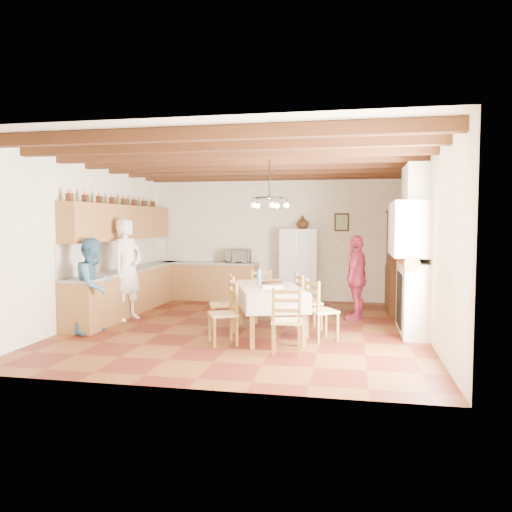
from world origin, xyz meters
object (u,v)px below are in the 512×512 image
Objects in this scene: chair_left_far at (222,303)px; person_man at (127,269)px; chair_right_far at (309,301)px; person_woman_blue at (94,286)px; refrigerator at (298,265)px; dining_table at (269,291)px; chair_left_near at (223,313)px; chair_end_near at (287,320)px; microwave at (238,256)px; chair_right_near at (322,310)px; chair_end_far at (263,296)px; hutch at (399,261)px; person_woman_red at (357,278)px.

chair_left_far is 0.50× the size of person_man.
person_woman_blue is at bearing 82.09° from chair_right_far.
refrigerator is 1.06× the size of person_woman_blue.
chair_left_near is (-0.59, -0.71, -0.25)m from dining_table.
microwave reaches higher than chair_end_near.
chair_right_near is 1.00× the size of chair_end_far.
person_woman_blue is at bearing -165.91° from person_man.
person_woman_blue is at bearing -172.72° from dining_table.
hutch is 2.19× the size of chair_right_far.
person_man is at bearing -151.04° from chair_left_near.
chair_left_far is 2.18m from person_man.
chair_left_far is at bearing -67.86° from person_woman_blue.
person_man is 1.21× the size of person_woman_blue.
person_woman_blue reaches higher than chair_end_far.
refrigerator is 4.67m from chair_end_near.
person_woman_blue is at bearing 59.81° from chair_right_near.
chair_end_far is 3.03m from person_woman_blue.
dining_table is 2.16× the size of chair_left_far.
microwave is (-0.72, 4.14, 0.58)m from chair_left_near.
dining_table is at bearing -132.98° from hutch.
person_woman_red is at bearing -50.85° from chair_right_near.
chair_right_near is 1.00m from chair_end_near.
hutch is at bearing 155.67° from person_woman_red.
dining_table is 2.16× the size of chair_left_near.
dining_table is at bearing -97.76° from refrigerator.
person_man is 1.16m from person_woman_blue.
chair_end_far is at bearing -51.97° from person_woman_blue.
chair_left_near is at bearing -24.47° from person_woman_red.
hutch is 2.19× the size of chair_end_near.
person_woman_red reaches higher than chair_left_far.
person_man is (-2.93, -2.82, 0.12)m from refrigerator.
person_woman_blue is 2.80× the size of microwave.
refrigerator reaches higher than chair_right_far.
dining_table is at bearing 46.51° from chair_right_near.
person_woman_blue is at bearing -16.49° from chair_end_near.
chair_left_near is (-0.67, -4.30, -0.37)m from refrigerator.
hutch is at bearing -53.57° from person_man.
chair_left_far is at bearing -90.36° from person_man.
chair_left_far is 3.38m from microwave.
microwave is (-2.73, 1.86, 0.25)m from person_woman_red.
person_woman_red is at bearing -57.30° from person_woman_blue.
chair_end_far reaches higher than dining_table.
chair_left_far is at bearing 167.95° from chair_left_near.
refrigerator is at bearing -90.69° from chair_end_near.
refrigerator reaches higher than chair_end_far.
chair_left_near is at bearing -132.57° from hutch.
chair_left_far is at bearing -111.22° from refrigerator.
chair_right_near is 1.84m from person_woman_red.
chair_end_far is (-0.37, -2.48, -0.37)m from refrigerator.
chair_left_near is at bearing 114.59° from chair_right_far.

